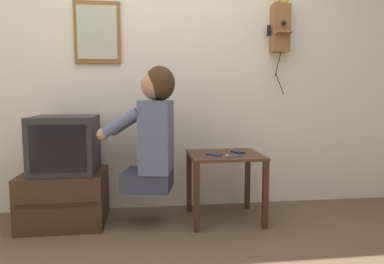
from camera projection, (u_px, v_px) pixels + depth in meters
name	position (u px, v px, depth m)	size (l,w,h in m)	color
wall_back	(160.00, 64.00, 2.98)	(6.80, 0.05, 2.55)	beige
side_table	(225.00, 166.00, 2.74)	(0.57, 0.52, 0.54)	#422819
person	(153.00, 129.00, 2.58)	(0.59, 0.46, 0.93)	#2D3347
tv_stand	(65.00, 198.00, 2.66)	(0.62, 0.50, 0.41)	#382316
television	(65.00, 144.00, 2.62)	(0.47, 0.46, 0.43)	#232326
wall_phone_antique	(280.00, 27.00, 3.00)	(0.19, 0.18, 0.84)	brown
framed_picture	(97.00, 33.00, 2.85)	(0.38, 0.03, 0.51)	brown
cell_phone_held	(214.00, 155.00, 2.65)	(0.12, 0.14, 0.01)	navy
cell_phone_spare	(238.00, 152.00, 2.76)	(0.09, 0.14, 0.01)	black
toothbrush	(233.00, 156.00, 2.58)	(0.15, 0.08, 0.02)	#338CD8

